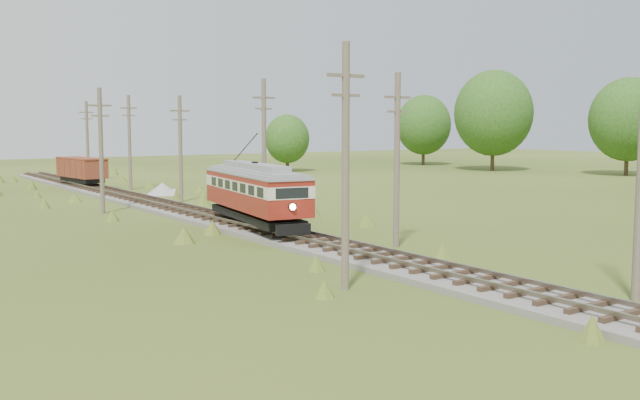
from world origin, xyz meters
TOP-DOWN VIEW (x-y plane):
  - railbed_main at (0.00, 34.00)m, footprint 3.60×96.00m
  - streetcar at (-0.00, 26.43)m, footprint 4.28×11.21m
  - gondola at (0.00, 61.09)m, footprint 3.16×7.47m
  - gravel_pile at (4.08, 50.29)m, footprint 2.97×3.14m
  - utility_pole_r_2 at (3.30, 18.00)m, footprint 1.60×0.30m
  - utility_pole_r_3 at (3.20, 31.00)m, footprint 1.60×0.30m
  - utility_pole_r_4 at (3.00, 44.00)m, footprint 1.60×0.30m
  - utility_pole_r_5 at (3.40, 57.00)m, footprint 1.60×0.30m
  - utility_pole_r_6 at (3.20, 70.00)m, footprint 1.60×0.30m
  - utility_pole_l_a at (-4.20, 12.00)m, footprint 1.60×0.30m
  - utility_pole_l_b at (-4.50, 40.00)m, footprint 1.60×0.30m
  - tree_right_3 at (60.00, 42.00)m, footprint 9.24×9.24m
  - tree_right_4 at (54.00, 58.00)m, footprint 10.50×10.50m
  - tree_right_5 at (56.00, 74.00)m, footprint 8.40×8.40m
  - tree_mid_b at (30.00, 72.00)m, footprint 5.88×5.88m

SIDE VIEW (x-z plane):
  - railbed_main at x=0.00m, z-range -0.09..0.48m
  - gravel_pile at x=4.08m, z-range -0.03..1.04m
  - gondola at x=0.00m, z-range 0.66..3.07m
  - streetcar at x=0.00m, z-range -0.12..4.95m
  - utility_pole_r_4 at x=3.00m, z-range 0.12..8.52m
  - tree_mid_b at x=30.00m, z-range 0.54..8.12m
  - utility_pole_r_2 at x=3.30m, z-range 0.12..8.72m
  - utility_pole_l_b at x=-4.50m, z-range 0.12..8.72m
  - utility_pole_r_6 at x=3.20m, z-range 0.12..8.82m
  - utility_pole_r_5 at x=3.40m, z-range 0.13..9.03m
  - utility_pole_r_3 at x=3.20m, z-range 0.13..9.13m
  - utility_pole_l_a at x=-4.20m, z-range 0.13..9.13m
  - tree_right_5 at x=56.00m, z-range 0.78..11.60m
  - tree_right_3 at x=60.00m, z-range 0.86..12.77m
  - tree_right_4 at x=54.00m, z-range 0.98..14.51m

